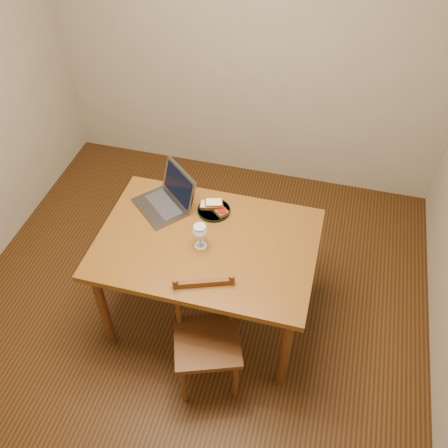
% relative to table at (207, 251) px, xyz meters
% --- Properties ---
extents(floor, '(3.20, 3.20, 0.02)m').
position_rel_table_xyz_m(floor, '(-0.11, 0.01, -0.66)').
color(floor, black).
rests_on(floor, ground).
extents(back_wall, '(3.20, 0.02, 2.60)m').
position_rel_table_xyz_m(back_wall, '(-0.11, 1.62, 0.65)').
color(back_wall, gray).
rests_on(back_wall, floor).
extents(table, '(1.30, 0.90, 0.74)m').
position_rel_table_xyz_m(table, '(0.00, 0.00, 0.00)').
color(table, '#542B0E').
rests_on(table, floor).
extents(chair, '(0.48, 0.47, 0.41)m').
position_rel_table_xyz_m(chair, '(0.12, -0.43, -0.21)').
color(chair, '#3F1A0D').
rests_on(chair, floor).
extents(plate, '(0.21, 0.21, 0.02)m').
position_rel_table_xyz_m(plate, '(-0.03, 0.26, 0.09)').
color(plate, black).
rests_on(plate, table).
extents(sandwich_cheese, '(0.11, 0.07, 0.03)m').
position_rel_table_xyz_m(sandwich_cheese, '(-0.06, 0.27, 0.12)').
color(sandwich_cheese, '#381E0C').
rests_on(sandwich_cheese, plate).
extents(sandwich_tomato, '(0.13, 0.13, 0.04)m').
position_rel_table_xyz_m(sandwich_tomato, '(0.01, 0.25, 0.12)').
color(sandwich_tomato, '#381E0C').
rests_on(sandwich_tomato, plate).
extents(sandwich_top, '(0.13, 0.10, 0.03)m').
position_rel_table_xyz_m(sandwich_top, '(-0.03, 0.26, 0.14)').
color(sandwich_top, '#381E0C').
rests_on(sandwich_top, plate).
extents(milk_glass, '(0.09, 0.09, 0.17)m').
position_rel_table_xyz_m(milk_glass, '(-0.02, -0.04, 0.17)').
color(milk_glass, white).
rests_on(milk_glass, table).
extents(laptop, '(0.45, 0.45, 0.24)m').
position_rel_table_xyz_m(laptop, '(-0.32, 0.25, 0.15)').
color(laptop, slate).
rests_on(laptop, table).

